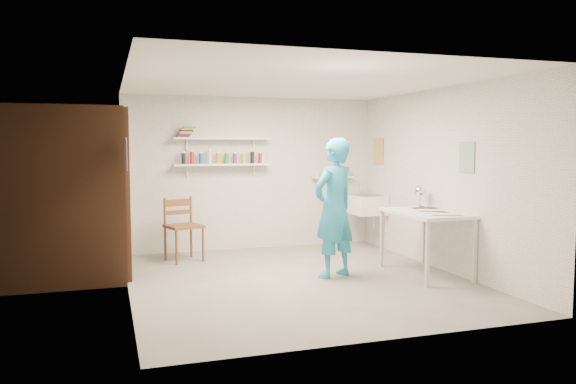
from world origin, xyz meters
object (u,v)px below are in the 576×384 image
object	(u,v)px
belfast_sink	(367,205)
work_table	(426,243)
man	(334,208)
wall_clock	(335,184)
wooden_chair	(184,226)
desk_lamp	(420,191)

from	to	relation	value
belfast_sink	work_table	bearing A→B (deg)	-93.27
man	work_table	size ratio (longest dim) A/B	1.43
wall_clock	work_table	distance (m)	1.38
wall_clock	wooden_chair	bearing A→B (deg)	117.94
man	work_table	bearing A→B (deg)	143.64
belfast_sink	work_table	xyz separation A→B (m)	(-0.11, -1.92, -0.30)
wall_clock	belfast_sink	bearing A→B (deg)	27.01
belfast_sink	desk_lamp	bearing A→B (deg)	-86.42
wooden_chair	desk_lamp	distance (m)	3.33
wall_clock	desk_lamp	world-z (taller)	wall_clock
belfast_sink	wooden_chair	xyz separation A→B (m)	(-2.93, -0.13, -0.20)
work_table	man	bearing A→B (deg)	168.05
man	wooden_chair	xyz separation A→B (m)	(-1.66, 1.55, -0.37)
belfast_sink	desk_lamp	xyz separation A→B (m)	(0.09, -1.44, 0.33)
man	wooden_chair	size ratio (longest dim) A/B	1.74
belfast_sink	wooden_chair	bearing A→B (deg)	-177.49
man	wall_clock	xyz separation A→B (m)	(0.09, 0.20, 0.29)
wooden_chair	work_table	xyz separation A→B (m)	(2.82, -1.79, -0.10)
wooden_chair	wall_clock	bearing A→B (deg)	-55.12
wall_clock	work_table	bearing A→B (deg)	-47.06
man	work_table	world-z (taller)	man
belfast_sink	work_table	distance (m)	1.95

